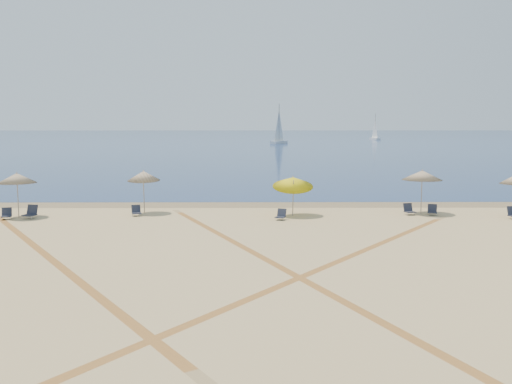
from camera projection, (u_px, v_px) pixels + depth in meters
ground at (263, 353)px, 13.01m from camera, size 160.00×160.00×0.00m
ocean at (252, 136)px, 236.37m from camera, size 500.00×500.00×0.00m
wet_sand at (256, 204)px, 36.84m from camera, size 500.00×500.00×0.00m
umbrella_1 at (17, 178)px, 31.54m from camera, size 2.12×2.12×2.55m
umbrella_2 at (144, 176)px, 33.01m from camera, size 1.90×1.94×2.55m
umbrella_3 at (293, 182)px, 32.11m from camera, size 2.32×2.38×2.52m
umbrella_4 at (422, 175)px, 32.88m from camera, size 2.32×2.32×2.59m
chair_1 at (7, 214)px, 31.14m from camera, size 0.67×0.73×0.63m
chair_2 at (31, 212)px, 31.40m from camera, size 0.77×0.85×0.74m
chair_3 at (136, 211)px, 32.31m from camera, size 0.67×0.72×0.61m
chair_4 at (281, 215)px, 30.93m from camera, size 0.68×0.73×0.60m
chair_5 at (409, 210)px, 32.69m from camera, size 0.68×0.75×0.65m
chair_6 at (432, 210)px, 32.54m from camera, size 0.66×0.72×0.62m
sailboat_0 at (279, 132)px, 146.99m from camera, size 4.90×6.91×10.32m
sailboat_1 at (375, 132)px, 183.87m from camera, size 2.53×5.81×8.40m
tire_tracks at (204, 262)px, 21.53m from camera, size 50.45×42.90×0.00m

